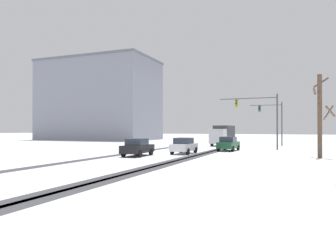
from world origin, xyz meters
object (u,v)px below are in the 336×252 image
at_px(car_dark_green_lead, 228,144).
at_px(car_white_second, 184,146).
at_px(bare_tree_sidewalk_mid, 320,114).
at_px(box_truck_delivery, 223,135).
at_px(traffic_signal_near_right, 260,112).
at_px(car_black_third, 137,147).
at_px(traffic_signal_far_right, 273,117).
at_px(office_building_far_left_block, 100,100).

bearing_deg(car_dark_green_lead, car_white_second, -119.38).
bearing_deg(bare_tree_sidewalk_mid, box_truck_delivery, 124.98).
bearing_deg(car_white_second, box_truck_delivery, 89.40).
bearing_deg(car_white_second, traffic_signal_near_right, 49.47).
bearing_deg(car_white_second, bare_tree_sidewalk_mid, -0.60).
bearing_deg(car_dark_green_lead, box_truck_delivery, 105.29).
bearing_deg(car_black_third, bare_tree_sidewalk_mid, 14.81).
bearing_deg(traffic_signal_far_right, bare_tree_sidewalk_mid, -75.43).
bearing_deg(bare_tree_sidewalk_mid, car_white_second, 179.40).
bearing_deg(car_dark_green_lead, car_black_third, -122.22).
relative_size(traffic_signal_far_right, car_dark_green_lead, 1.55).
relative_size(traffic_signal_far_right, office_building_far_left_block, 0.25).
relative_size(car_white_second, box_truck_delivery, 0.55).
bearing_deg(traffic_signal_near_right, car_black_third, -128.97).
relative_size(box_truck_delivery, bare_tree_sidewalk_mid, 1.04).
height_order(traffic_signal_near_right, car_dark_green_lead, traffic_signal_near_right).
distance_m(car_dark_green_lead, car_black_third, 12.00).
relative_size(traffic_signal_near_right, office_building_far_left_block, 0.25).
xyz_separation_m(car_dark_green_lead, car_black_third, (-6.40, -10.15, 0.00)).
height_order(traffic_signal_far_right, office_building_far_left_block, office_building_far_left_block).
distance_m(traffic_signal_far_right, traffic_signal_near_right, 11.92).
relative_size(car_dark_green_lead, car_white_second, 1.02).
bearing_deg(car_black_third, car_dark_green_lead, 57.78).
distance_m(box_truck_delivery, office_building_far_left_block, 36.94).
bearing_deg(bare_tree_sidewalk_mid, office_building_far_left_block, 143.49).
xyz_separation_m(car_dark_green_lead, office_building_far_left_block, (-35.73, 27.17, 8.42)).
xyz_separation_m(traffic_signal_near_right, car_white_second, (-6.66, -7.79, -3.65)).
distance_m(traffic_signal_far_right, bare_tree_sidewalk_mid, 20.49).
distance_m(car_white_second, office_building_far_left_block, 47.06).
relative_size(car_white_second, car_black_third, 0.99).
bearing_deg(traffic_signal_near_right, traffic_signal_far_right, 86.89).
distance_m(traffic_signal_near_right, car_dark_green_lead, 5.29).
height_order(traffic_signal_far_right, bare_tree_sidewalk_mid, bare_tree_sidewalk_mid).
distance_m(traffic_signal_near_right, office_building_far_left_block, 46.78).
height_order(car_white_second, bare_tree_sidewalk_mid, bare_tree_sidewalk_mid).
bearing_deg(office_building_far_left_block, traffic_signal_near_right, -32.92).
bearing_deg(office_building_far_left_block, car_dark_green_lead, -37.25).
height_order(car_dark_green_lead, office_building_far_left_block, office_building_far_left_block).
xyz_separation_m(car_white_second, office_building_far_left_block, (-32.40, 33.08, 8.42)).
relative_size(car_white_second, bare_tree_sidewalk_mid, 0.57).
height_order(traffic_signal_near_right, office_building_far_left_block, office_building_far_left_block).
height_order(car_dark_green_lead, box_truck_delivery, box_truck_delivery).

